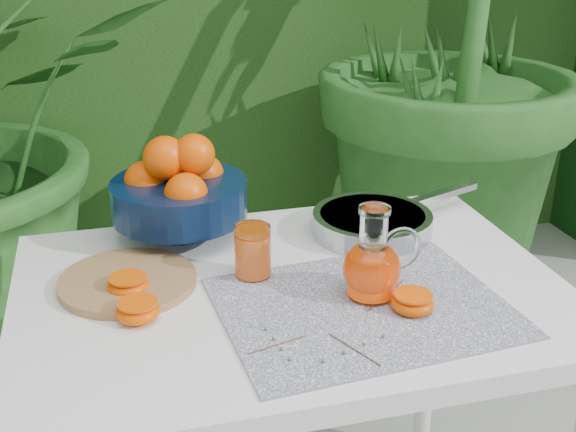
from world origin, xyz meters
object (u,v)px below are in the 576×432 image
object	(u,v)px
cutting_board	(128,281)
juice_pitcher	(373,266)
white_table	(291,323)
fruit_bowl	(179,190)
saute_pan	(374,222)

from	to	relation	value
cutting_board	juice_pitcher	xyz separation A→B (m)	(0.42, -0.16, 0.05)
cutting_board	juice_pitcher	size ratio (longest dim) A/B	1.48
white_table	fruit_bowl	distance (m)	0.37
white_table	fruit_bowl	bearing A→B (deg)	121.55
cutting_board	fruit_bowl	world-z (taller)	fruit_bowl
white_table	fruit_bowl	world-z (taller)	fruit_bowl
white_table	cutting_board	bearing A→B (deg)	165.50
fruit_bowl	white_table	bearing A→B (deg)	-58.45
white_table	juice_pitcher	xyz separation A→B (m)	(0.13, -0.08, 0.14)
white_table	saute_pan	world-z (taller)	saute_pan
juice_pitcher	white_table	bearing A→B (deg)	147.88
saute_pan	white_table	bearing A→B (deg)	-142.28
fruit_bowl	juice_pitcher	bearing A→B (deg)	-50.11
white_table	fruit_bowl	xyz separation A→B (m)	(-0.17, 0.27, 0.18)
fruit_bowl	saute_pan	bearing A→B (deg)	-13.58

